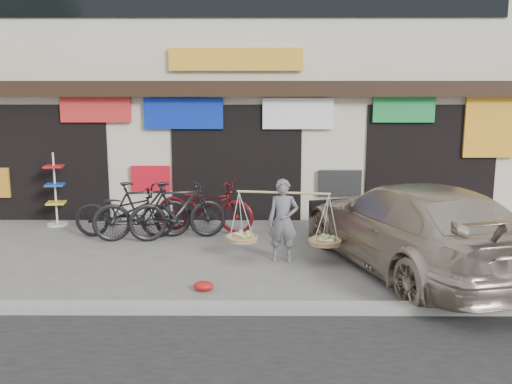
{
  "coord_description": "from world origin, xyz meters",
  "views": [
    {
      "loc": [
        0.51,
        -8.99,
        2.96
      ],
      "look_at": [
        0.46,
        0.9,
        1.15
      ],
      "focal_mm": 38.0,
      "sensor_mm": 36.0,
      "label": 1
    }
  ],
  "objects_px": {
    "suv": "(411,227)",
    "display_rack": "(56,196)",
    "bike_2": "(205,206)",
    "bike_3": "(143,210)",
    "bike_0": "(124,211)",
    "bike_1": "(178,210)",
    "street_vendor": "(283,224)"
  },
  "relations": [
    {
      "from": "suv",
      "to": "display_rack",
      "type": "height_order",
      "value": "display_rack"
    },
    {
      "from": "bike_0",
      "to": "bike_3",
      "type": "xyz_separation_m",
      "value": [
        0.42,
        -0.17,
        0.06
      ]
    },
    {
      "from": "bike_2",
      "to": "bike_3",
      "type": "bearing_deg",
      "value": 132.35
    },
    {
      "from": "street_vendor",
      "to": "bike_3",
      "type": "distance_m",
      "value": 3.15
    },
    {
      "from": "suv",
      "to": "bike_0",
      "type": "bearing_deg",
      "value": -37.81
    },
    {
      "from": "bike_0",
      "to": "display_rack",
      "type": "height_order",
      "value": "display_rack"
    },
    {
      "from": "bike_2",
      "to": "display_rack",
      "type": "xyz_separation_m",
      "value": [
        -3.41,
        0.57,
        0.09
      ]
    },
    {
      "from": "street_vendor",
      "to": "bike_2",
      "type": "relative_size",
      "value": 0.92
    },
    {
      "from": "display_rack",
      "to": "street_vendor",
      "type": "bearing_deg",
      "value": -27.74
    },
    {
      "from": "bike_0",
      "to": "display_rack",
      "type": "xyz_separation_m",
      "value": [
        -1.79,
        1.01,
        0.12
      ]
    },
    {
      "from": "bike_2",
      "to": "display_rack",
      "type": "bearing_deg",
      "value": 95.9
    },
    {
      "from": "bike_0",
      "to": "display_rack",
      "type": "relative_size",
      "value": 1.25
    },
    {
      "from": "suv",
      "to": "display_rack",
      "type": "relative_size",
      "value": 3.33
    },
    {
      "from": "bike_2",
      "to": "bike_3",
      "type": "xyz_separation_m",
      "value": [
        -1.2,
        -0.61,
        0.03
      ]
    },
    {
      "from": "suv",
      "to": "display_rack",
      "type": "distance_m",
      "value": 7.78
    },
    {
      "from": "street_vendor",
      "to": "bike_2",
      "type": "height_order",
      "value": "street_vendor"
    },
    {
      "from": "bike_0",
      "to": "bike_2",
      "type": "xyz_separation_m",
      "value": [
        1.62,
        0.44,
        0.03
      ]
    },
    {
      "from": "bike_2",
      "to": "display_rack",
      "type": "relative_size",
      "value": 1.32
    },
    {
      "from": "street_vendor",
      "to": "bike_1",
      "type": "bearing_deg",
      "value": 154.0
    },
    {
      "from": "bike_0",
      "to": "bike_1",
      "type": "bearing_deg",
      "value": -96.25
    },
    {
      "from": "bike_1",
      "to": "display_rack",
      "type": "relative_size",
      "value": 1.21
    },
    {
      "from": "bike_1",
      "to": "suv",
      "type": "xyz_separation_m",
      "value": [
        4.21,
        -1.9,
        0.14
      ]
    },
    {
      "from": "bike_0",
      "to": "bike_2",
      "type": "distance_m",
      "value": 1.68
    },
    {
      "from": "street_vendor",
      "to": "bike_0",
      "type": "relative_size",
      "value": 0.97
    },
    {
      "from": "suv",
      "to": "bike_1",
      "type": "bearing_deg",
      "value": -40.93
    },
    {
      "from": "street_vendor",
      "to": "display_rack",
      "type": "bearing_deg",
      "value": 161.25
    },
    {
      "from": "suv",
      "to": "bike_3",
      "type": "bearing_deg",
      "value": -37.69
    },
    {
      "from": "street_vendor",
      "to": "display_rack",
      "type": "distance_m",
      "value": 5.66
    },
    {
      "from": "street_vendor",
      "to": "bike_0",
      "type": "xyz_separation_m",
      "value": [
        -3.21,
        1.63,
        -0.13
      ]
    },
    {
      "from": "display_rack",
      "to": "suv",
      "type": "bearing_deg",
      "value": -23.37
    },
    {
      "from": "bike_2",
      "to": "suv",
      "type": "xyz_separation_m",
      "value": [
        3.73,
        -2.52,
        0.17
      ]
    },
    {
      "from": "suv",
      "to": "street_vendor",
      "type": "bearing_deg",
      "value": -28.54
    }
  ]
}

